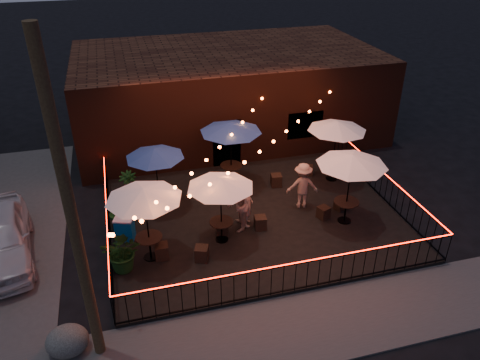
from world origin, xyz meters
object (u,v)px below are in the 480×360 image
Objects in this scene: cafe_table_4 at (352,161)px; utility_pole at (72,220)px; cafe_table_1 at (155,154)px; cafe_table_2 at (220,184)px; cooler at (125,229)px; cafe_table_0 at (144,195)px; cafe_table_3 at (231,128)px; boulder at (67,341)px; cafe_table_5 at (337,127)px.

utility_pole is at bearing -157.69° from cafe_table_4.
cafe_table_2 is (1.72, -2.71, 0.05)m from cafe_table_1.
cafe_table_0 is at bearing -40.15° from cooler.
cafe_table_3 is 4.81m from cafe_table_4.
boulder is (-0.74, 0.19, -3.62)m from utility_pole.
cafe_table_1 is 6.98m from cafe_table_5.
cafe_table_5 is at bearing 73.55° from cafe_table_4.
cafe_table_3 reaches higher than cafe_table_4.
cafe_table_5 is at bearing 0.76° from cafe_table_1.
cafe_table_3 is 4.08m from cafe_table_5.
boulder is at bearing -148.47° from cafe_table_5.
cafe_table_5 is (4.01, -0.75, -0.09)m from cafe_table_3.
cafe_table_0 is 3.18× the size of cooler.
cafe_table_5 reaches higher than cafe_table_2.
cafe_table_1 is (2.23, 6.20, -1.75)m from utility_pole.
cafe_table_1 is at bearing 63.68° from boulder.
cafe_table_4 is at bearing 19.57° from boulder.
cafe_table_3 reaches higher than boulder.
cafe_table_4 reaches higher than cafe_table_0.
cafe_table_3 is at bearing 50.87° from cooler.
cafe_table_0 reaches higher than cooler.
boulder is (-4.70, -3.30, -1.92)m from cafe_table_2.
cafe_table_1 is at bearing 122.51° from cafe_table_2.
cafe_table_3 is (2.96, 0.84, 0.28)m from cafe_table_1.
boulder is (-1.64, -4.18, -0.18)m from cooler.
cafe_table_2 reaches higher than cooler.
cafe_table_3 is at bearing 15.88° from cafe_table_1.
cafe_table_4 is 9.89m from boulder.
cafe_table_2 is at bearing 179.11° from cafe_table_4.
cafe_table_3 is at bearing 169.42° from cafe_table_5.
cafe_table_5 reaches higher than cooler.
utility_pole is 3.70m from boulder.
utility_pole is at bearing -82.64° from cooler.
utility_pole is 11.26m from cafe_table_5.
utility_pole reaches higher than cooler.
cafe_table_1 is 6.96m from boulder.
cafe_table_3 is at bearing 131.20° from cafe_table_4.
utility_pole is 8.25× the size of boulder.
cafe_table_4 is at bearing -0.89° from cafe_table_2.
boulder is at bearing -160.43° from cafe_table_4.
cafe_table_3 is 3.15× the size of boulder.
cafe_table_0 is 2.33m from cooler.
utility_pole is 9.84× the size of cooler.
cooler is 0.84× the size of boulder.
cooler is at bearing -166.99° from cafe_table_5.
cafe_table_4 is (8.35, 3.43, -1.47)m from utility_pole.
utility_pole reaches higher than cafe_table_1.
cafe_table_3 is 3.75× the size of cooler.
cafe_table_5 is 2.83× the size of boulder.
cafe_table_0 is 6.76m from cafe_table_4.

